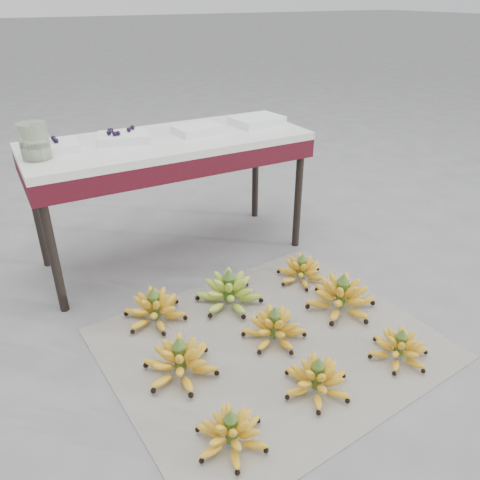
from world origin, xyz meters
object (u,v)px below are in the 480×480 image
bunch_front_right (399,348)px  bunch_mid_left (180,361)px  bunch_mid_right (341,297)px  glass_jar (34,141)px  newspaper_mat (271,343)px  bunch_back_center (229,292)px  bunch_mid_center (274,328)px  tray_far_left (51,147)px  vendor_table (169,152)px  bunch_front_left (231,433)px  bunch_front_center (317,379)px  tray_far_right (257,121)px  bunch_back_right (301,271)px  tray_right (198,129)px  tray_left (124,137)px  bunch_back_left (155,309)px

bunch_front_right → bunch_mid_left: bunch_mid_left is taller
bunch_mid_right → glass_jar: size_ratio=2.60×
newspaper_mat → bunch_back_center: bunch_back_center is taller
bunch_mid_center → bunch_mid_right: size_ratio=0.74×
bunch_mid_right → tray_far_left: (-0.98, 0.87, 0.60)m
bunch_mid_left → vendor_table: vendor_table is taller
bunch_front_left → bunch_front_center: bearing=0.7°
bunch_front_center → vendor_table: vendor_table is taller
bunch_mid_center → bunch_back_center: bunch_back_center is taller
bunch_front_left → bunch_mid_center: bunch_mid_center is taller
vendor_table → bunch_back_center: bearing=-86.1°
bunch_mid_right → vendor_table: (-0.45, 0.83, 0.51)m
newspaper_mat → tray_far_left: 1.27m
vendor_table → tray_far_right: 0.51m
tray_far_right → glass_jar: (-1.10, -0.04, 0.05)m
bunch_back_right → glass_jar: glass_jar is taller
bunch_back_center → vendor_table: bearing=93.3°
tray_right → tray_left: bearing=174.5°
bunch_mid_center → bunch_back_center: 0.31m
bunch_mid_left → tray_far_right: tray_far_right is taller
tray_far_right → bunch_front_right: bearing=-92.9°
vendor_table → bunch_front_left: bearing=-104.3°
newspaper_mat → bunch_front_right: 0.50m
bunch_back_left → glass_jar: (-0.30, 0.46, 0.66)m
bunch_mid_right → bunch_back_right: (-0.01, 0.28, -0.01)m
bunch_front_left → bunch_mid_left: (-0.02, 0.36, 0.01)m
bunch_front_left → bunch_back_left: bearing=82.0°
bunch_back_left → glass_jar: size_ratio=1.95×
bunch_back_right → tray_left: (-0.65, 0.58, 0.61)m
bunch_back_right → tray_right: 0.87m
bunch_back_right → tray_far_left: (-0.97, 0.58, 0.61)m
bunch_mid_left → bunch_back_center: (0.37, 0.31, 0.00)m
newspaper_mat → bunch_front_center: (0.01, -0.29, 0.05)m
bunch_front_right → newspaper_mat: bearing=117.1°
bunch_mid_center → bunch_front_left: bearing=-145.2°
bunch_mid_center → glass_jar: (-0.68, 0.82, 0.67)m
bunch_mid_left → bunch_back_right: bearing=19.2°
tray_right → bunch_front_left: bearing=-111.1°
bunch_mid_right → glass_jar: glass_jar is taller
bunch_front_center → tray_right: size_ratio=1.17×
bunch_back_center → vendor_table: size_ratio=0.22×
bunch_front_right → bunch_back_left: bunch_back_left is taller
bunch_front_right → vendor_table: 1.37m
bunch_mid_left → bunch_back_left: (0.03, 0.36, -0.00)m
bunch_back_left → vendor_table: bearing=54.1°
bunch_back_left → bunch_mid_left: bearing=-99.8°
glass_jar → tray_right: bearing=3.1°
tray_far_right → newspaper_mat: bearing=-116.9°
bunch_front_center → bunch_back_left: size_ratio=0.95×
tray_left → bunch_back_center: bearing=-67.6°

